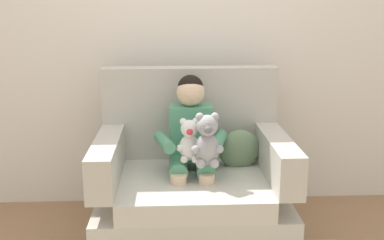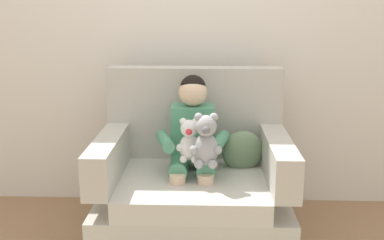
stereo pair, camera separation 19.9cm
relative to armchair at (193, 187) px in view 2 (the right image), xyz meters
The scene contains 7 objects.
ground_plane 0.33m from the armchair, 90.00° to the right, with size 8.00×8.00×0.00m, color #936D4C.
back_wall 1.14m from the armchair, 90.00° to the left, with size 6.00×0.10×2.60m, color silver.
armchair is the anchor object (origin of this frame).
seated_child 0.31m from the armchair, 112.62° to the left, with size 0.45×0.39×0.82m.
plush_white 0.34m from the armchair, 100.76° to the right, with size 0.15×0.12×0.25m.
plush_grey 0.40m from the armchair, 68.33° to the right, with size 0.18×0.15×0.30m.
throw_pillow 0.38m from the armchair, 19.51° to the left, with size 0.26×0.12×0.26m, color slate.
Camera 2 is at (0.07, -2.55, 1.41)m, focal length 42.67 mm.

